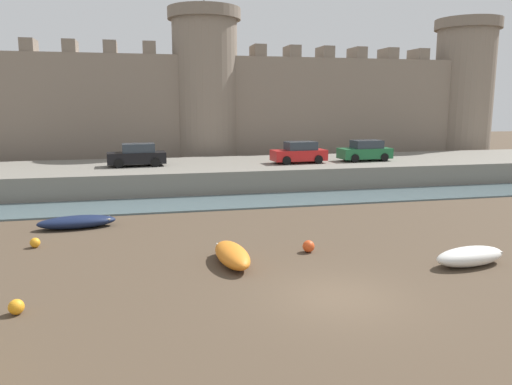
{
  "coord_description": "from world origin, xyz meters",
  "views": [
    {
      "loc": [
        -5.94,
        -14.11,
        6.12
      ],
      "look_at": [
        -1.44,
        5.44,
        2.5
      ],
      "focal_mm": 35.0,
      "sensor_mm": 36.0,
      "label": 1
    }
  ],
  "objects_px": {
    "rowboat_midflat_right": "(77,222)",
    "car_quay_west": "(365,151)",
    "mooring_buoy_near_shore": "(16,307)",
    "car_quay_centre_west": "(137,155)",
    "mooring_buoy_mid_mud": "(35,243)",
    "car_quay_centre_east": "(299,153)",
    "rowboat_foreground_centre": "(232,254)",
    "rowboat_foreground_left": "(470,256)",
    "mooring_buoy_off_centre": "(309,246)"
  },
  "relations": [
    {
      "from": "mooring_buoy_off_centre",
      "to": "car_quay_centre_west",
      "type": "xyz_separation_m",
      "value": [
        -6.93,
        17.91,
        2.13
      ]
    },
    {
      "from": "rowboat_foreground_centre",
      "to": "rowboat_foreground_left",
      "type": "relative_size",
      "value": 1.0
    },
    {
      "from": "rowboat_foreground_left",
      "to": "car_quay_centre_west",
      "type": "distance_m",
      "value": 24.39
    },
    {
      "from": "mooring_buoy_mid_mud",
      "to": "car_quay_west",
      "type": "bearing_deg",
      "value": 32.79
    },
    {
      "from": "rowboat_foreground_centre",
      "to": "mooring_buoy_mid_mud",
      "type": "bearing_deg",
      "value": 152.24
    },
    {
      "from": "mooring_buoy_near_shore",
      "to": "mooring_buoy_mid_mud",
      "type": "bearing_deg",
      "value": 96.66
    },
    {
      "from": "rowboat_midflat_right",
      "to": "rowboat_foreground_left",
      "type": "bearing_deg",
      "value": -31.67
    },
    {
      "from": "rowboat_foreground_centre",
      "to": "car_quay_centre_east",
      "type": "height_order",
      "value": "car_quay_centre_east"
    },
    {
      "from": "mooring_buoy_near_shore",
      "to": "rowboat_foreground_centre",
      "type": "bearing_deg",
      "value": 23.96
    },
    {
      "from": "rowboat_foreground_centre",
      "to": "mooring_buoy_near_shore",
      "type": "relative_size",
      "value": 7.02
    },
    {
      "from": "rowboat_foreground_centre",
      "to": "mooring_buoy_off_centre",
      "type": "distance_m",
      "value": 3.48
    },
    {
      "from": "rowboat_foreground_centre",
      "to": "rowboat_foreground_left",
      "type": "bearing_deg",
      "value": -13.76
    },
    {
      "from": "rowboat_foreground_centre",
      "to": "rowboat_foreground_left",
      "type": "xyz_separation_m",
      "value": [
        8.81,
        -2.16,
        -0.02
      ]
    },
    {
      "from": "rowboat_midflat_right",
      "to": "car_quay_west",
      "type": "height_order",
      "value": "car_quay_west"
    },
    {
      "from": "rowboat_midflat_right",
      "to": "mooring_buoy_off_centre",
      "type": "relative_size",
      "value": 7.65
    },
    {
      "from": "rowboat_foreground_left",
      "to": "rowboat_midflat_right",
      "type": "bearing_deg",
      "value": 148.33
    },
    {
      "from": "car_quay_centre_west",
      "to": "rowboat_foreground_left",
      "type": "bearing_deg",
      "value": -59.42
    },
    {
      "from": "mooring_buoy_mid_mud",
      "to": "car_quay_centre_west",
      "type": "xyz_separation_m",
      "value": [
        4.27,
        14.64,
        2.17
      ]
    },
    {
      "from": "rowboat_midflat_right",
      "to": "car_quay_centre_west",
      "type": "bearing_deg",
      "value": 75.73
    },
    {
      "from": "rowboat_midflat_right",
      "to": "rowboat_foreground_centre",
      "type": "bearing_deg",
      "value": -48.3
    },
    {
      "from": "car_quay_centre_west",
      "to": "mooring_buoy_mid_mud",
      "type": "bearing_deg",
      "value": -106.27
    },
    {
      "from": "mooring_buoy_near_shore",
      "to": "car_quay_centre_east",
      "type": "xyz_separation_m",
      "value": [
        15.42,
        21.02,
        2.15
      ]
    },
    {
      "from": "mooring_buoy_near_shore",
      "to": "car_quay_centre_east",
      "type": "bearing_deg",
      "value": 53.75
    },
    {
      "from": "mooring_buoy_off_centre",
      "to": "rowboat_foreground_left",
      "type": "bearing_deg",
      "value": -28.97
    },
    {
      "from": "car_quay_centre_west",
      "to": "car_quay_centre_east",
      "type": "bearing_deg",
      "value": -4.05
    },
    {
      "from": "rowboat_foreground_centre",
      "to": "car_quay_centre_east",
      "type": "bearing_deg",
      "value": 64.81
    },
    {
      "from": "car_quay_west",
      "to": "rowboat_foreground_left",
      "type": "bearing_deg",
      "value": -104.21
    },
    {
      "from": "rowboat_foreground_left",
      "to": "rowboat_midflat_right",
      "type": "relative_size",
      "value": 0.84
    },
    {
      "from": "rowboat_foreground_centre",
      "to": "car_quay_west",
      "type": "height_order",
      "value": "car_quay_west"
    },
    {
      "from": "mooring_buoy_off_centre",
      "to": "car_quay_centre_east",
      "type": "xyz_separation_m",
      "value": [
        5.06,
        17.07,
        2.13
      ]
    },
    {
      "from": "mooring_buoy_off_centre",
      "to": "car_quay_west",
      "type": "relative_size",
      "value": 0.12
    },
    {
      "from": "rowboat_foreground_centre",
      "to": "car_quay_west",
      "type": "distance_m",
      "value": 22.99
    },
    {
      "from": "mooring_buoy_near_shore",
      "to": "car_quay_west",
      "type": "relative_size",
      "value": 0.11
    },
    {
      "from": "mooring_buoy_mid_mud",
      "to": "car_quay_centre_east",
      "type": "distance_m",
      "value": 21.43
    },
    {
      "from": "rowboat_foreground_left",
      "to": "mooring_buoy_mid_mud",
      "type": "xyz_separation_m",
      "value": [
        -16.64,
        6.28,
        -0.16
      ]
    },
    {
      "from": "car_quay_centre_east",
      "to": "rowboat_foreground_centre",
      "type": "bearing_deg",
      "value": -115.19
    },
    {
      "from": "mooring_buoy_mid_mud",
      "to": "car_quay_west",
      "type": "xyz_separation_m",
      "value": [
        21.78,
        14.04,
        2.17
      ]
    },
    {
      "from": "mooring_buoy_near_shore",
      "to": "car_quay_west",
      "type": "height_order",
      "value": "car_quay_west"
    },
    {
      "from": "rowboat_foreground_left",
      "to": "mooring_buoy_off_centre",
      "type": "distance_m",
      "value": 6.21
    },
    {
      "from": "mooring_buoy_off_centre",
      "to": "car_quay_centre_east",
      "type": "bearing_deg",
      "value": 73.5
    },
    {
      "from": "rowboat_foreground_left",
      "to": "car_quay_west",
      "type": "height_order",
      "value": "car_quay_west"
    },
    {
      "from": "car_quay_centre_east",
      "to": "car_quay_west",
      "type": "height_order",
      "value": "same"
    },
    {
      "from": "mooring_buoy_near_shore",
      "to": "car_quay_west",
      "type": "xyz_separation_m",
      "value": [
        20.94,
        21.26,
        2.15
      ]
    },
    {
      "from": "mooring_buoy_near_shore",
      "to": "car_quay_west",
      "type": "distance_m",
      "value": 29.92
    },
    {
      "from": "rowboat_foreground_centre",
      "to": "car_quay_centre_west",
      "type": "relative_size",
      "value": 0.77
    },
    {
      "from": "rowboat_midflat_right",
      "to": "mooring_buoy_mid_mud",
      "type": "distance_m",
      "value": 3.43
    },
    {
      "from": "rowboat_midflat_right",
      "to": "car_quay_centre_east",
      "type": "distance_m",
      "value": 18.44
    },
    {
      "from": "rowboat_foreground_centre",
      "to": "car_quay_centre_east",
      "type": "xyz_separation_m",
      "value": [
        8.43,
        17.92,
        1.99
      ]
    },
    {
      "from": "mooring_buoy_off_centre",
      "to": "mooring_buoy_mid_mud",
      "type": "relative_size",
      "value": 1.17
    },
    {
      "from": "rowboat_foreground_left",
      "to": "mooring_buoy_off_centre",
      "type": "height_order",
      "value": "rowboat_foreground_left"
    }
  ]
}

